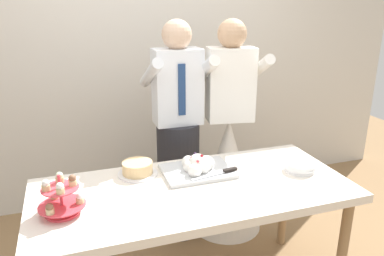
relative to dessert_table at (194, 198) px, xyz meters
name	(u,v)px	position (x,y,z in m)	size (l,w,h in m)	color
rear_wall	(138,40)	(0.00, 1.48, 0.75)	(5.20, 0.10, 2.90)	beige
dessert_table	(194,198)	(0.00, 0.00, 0.00)	(1.80, 0.80, 0.78)	silver
cupcake_stand	(61,198)	(-0.71, -0.06, 0.16)	(0.23, 0.23, 0.21)	#D83F4C
main_cake_tray	(198,167)	(0.08, 0.16, 0.11)	(0.43, 0.31, 0.13)	silver
plate_stack	(300,167)	(0.69, -0.01, 0.10)	(0.19, 0.19, 0.05)	white
round_cake	(137,169)	(-0.27, 0.26, 0.11)	(0.24, 0.24, 0.08)	white
person_groom	(178,145)	(0.12, 0.73, 0.05)	(0.46, 0.49, 1.66)	#232328
person_bride	(228,160)	(0.52, 0.68, -0.12)	(0.56, 0.56, 1.66)	white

